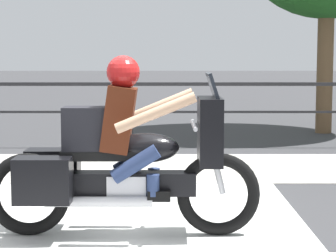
{
  "coord_description": "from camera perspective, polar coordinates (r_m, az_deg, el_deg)",
  "views": [
    {
      "loc": [
        0.63,
        -5.79,
        1.6
      ],
      "look_at": [
        0.6,
        0.28,
        0.93
      ],
      "focal_mm": 70.0,
      "sensor_mm": 36.0,
      "label": 1
    }
  ],
  "objects": [
    {
      "name": "fence_railing",
      "position": [
        11.22,
        -2.93,
        2.6
      ],
      "size": [
        36.0,
        0.05,
        1.13
      ],
      "color": "#232326",
      "rests_on": "ground"
    },
    {
      "name": "ground_plane",
      "position": [
        6.03,
        -5.76,
        -9.15
      ],
      "size": [
        120.0,
        120.0,
        0.0
      ],
      "primitive_type": "plane",
      "color": "#38383A"
    },
    {
      "name": "sidewalk_band",
      "position": [
        9.34,
        -3.58,
        -3.6
      ],
      "size": [
        44.0,
        2.4,
        0.01
      ],
      "primitive_type": "cube",
      "color": "#B7B2A8",
      "rests_on": "ground"
    },
    {
      "name": "crosswalk_band",
      "position": [
        5.82,
        -3.69,
        -9.67
      ],
      "size": [
        3.4,
        6.0,
        0.01
      ],
      "primitive_type": "cube",
      "color": "silver",
      "rests_on": "ground"
    },
    {
      "name": "motorcycle",
      "position": [
        5.76,
        -3.91,
        -2.74
      ],
      "size": [
        2.42,
        0.76,
        1.59
      ],
      "rotation": [
        0.0,
        0.0,
        -0.05
      ],
      "color": "black",
      "rests_on": "ground"
    }
  ]
}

